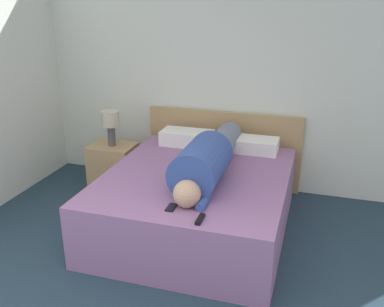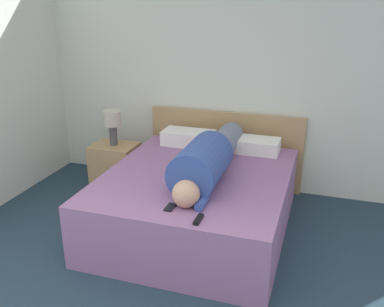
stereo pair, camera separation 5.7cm
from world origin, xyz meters
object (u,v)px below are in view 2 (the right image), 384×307
(table_lamp, at_px, (112,122))
(pillow_near_headboard, at_px, (189,138))
(person_lying, at_px, (208,159))
(cell_phone, at_px, (170,207))
(pillow_second, at_px, (254,145))
(nightstand, at_px, (115,166))
(bed, at_px, (197,202))
(tv_remote, at_px, (198,219))

(table_lamp, xyz_separation_m, pillow_near_headboard, (0.85, 0.12, -0.14))
(table_lamp, height_order, pillow_near_headboard, table_lamp)
(person_lying, bearing_deg, pillow_near_headboard, 119.34)
(pillow_near_headboard, xyz_separation_m, cell_phone, (0.34, -1.46, -0.07))
(table_lamp, height_order, pillow_second, table_lamp)
(person_lying, relative_size, pillow_near_headboard, 2.98)
(nightstand, bearing_deg, bed, -28.21)
(tv_remote, bearing_deg, person_lying, 101.34)
(person_lying, height_order, pillow_second, person_lying)
(nightstand, relative_size, tv_remote, 3.41)
(pillow_near_headboard, bearing_deg, cell_phone, -76.96)
(tv_remote, bearing_deg, table_lamp, 134.92)
(tv_remote, bearing_deg, cell_phone, 155.24)
(pillow_second, distance_m, cell_phone, 1.51)
(bed, relative_size, tv_remote, 12.73)
(table_lamp, xyz_separation_m, tv_remote, (1.46, -1.46, -0.21))
(pillow_near_headboard, distance_m, tv_remote, 1.69)
(table_lamp, distance_m, pillow_second, 1.58)
(nightstand, xyz_separation_m, table_lamp, (0.00, 0.00, 0.53))
(pillow_near_headboard, relative_size, cell_phone, 4.27)
(nightstand, bearing_deg, pillow_near_headboard, 8.01)
(cell_phone, bearing_deg, bed, 90.42)
(bed, distance_m, pillow_near_headboard, 0.90)
(nightstand, xyz_separation_m, pillow_second, (1.57, 0.12, 0.38))
(bed, bearing_deg, person_lying, -18.47)
(person_lying, distance_m, cell_phone, 0.69)
(tv_remote, bearing_deg, pillow_second, 85.90)
(person_lying, relative_size, pillow_second, 3.14)
(tv_remote, bearing_deg, pillow_near_headboard, 110.91)
(nightstand, distance_m, person_lying, 1.54)
(pillow_near_headboard, bearing_deg, person_lying, -60.66)
(nightstand, height_order, pillow_second, pillow_second)
(nightstand, height_order, person_lying, person_lying)
(pillow_second, bearing_deg, tv_remote, -94.10)
(cell_phone, bearing_deg, nightstand, 131.67)
(nightstand, height_order, cell_phone, cell_phone)
(table_lamp, distance_m, person_lying, 1.46)
(person_lying, distance_m, pillow_near_headboard, 0.91)
(table_lamp, height_order, cell_phone, table_lamp)
(nightstand, xyz_separation_m, pillow_near_headboard, (0.85, 0.12, 0.39))
(bed, height_order, pillow_second, pillow_second)
(cell_phone, bearing_deg, pillow_near_headboard, 103.04)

